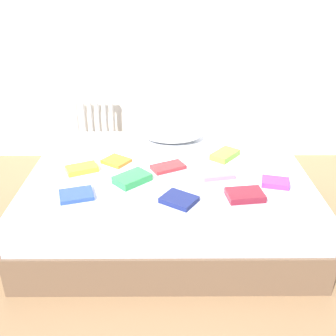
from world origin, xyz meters
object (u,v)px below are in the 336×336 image
textbook_lime (225,155)px  textbook_pink (217,174)px  radiator (94,125)px  textbook_blue (76,195)px  pillow (172,134)px  textbook_red (167,167)px  bed (168,198)px  textbook_maroon (245,195)px  textbook_orange (116,161)px  textbook_green (132,179)px  textbook_yellow (82,169)px  textbook_navy (179,200)px  textbook_purple (275,182)px

textbook_lime → textbook_pink: size_ratio=1.02×
radiator → textbook_blue: bearing=-84.5°
pillow → textbook_red: 0.52m
bed → textbook_maroon: (0.48, -0.41, 0.27)m
textbook_lime → textbook_pink: bearing=-158.4°
pillow → textbook_lime: pillow is taller
textbook_orange → textbook_green: bearing=-29.9°
textbook_blue → bed: bearing=16.8°
textbook_blue → textbook_green: size_ratio=0.90×
radiator → textbook_orange: radiator is taller
textbook_yellow → textbook_orange: bearing=6.2°
radiator → pillow: bearing=-41.3°
textbook_orange → textbook_pink: 0.76m
textbook_blue → pillow: bearing=38.5°
bed → textbook_blue: (-0.59, -0.39, 0.27)m
textbook_navy → textbook_purple: 0.69m
textbook_blue → textbook_lime: textbook_lime is taller
textbook_red → textbook_yellow: bearing=156.2°
bed → textbook_green: bearing=-141.2°
textbook_navy → textbook_purple: size_ratio=1.16×
textbook_lime → bed: bearing=152.8°
textbook_lime → textbook_green: size_ratio=0.98×
textbook_pink → textbook_maroon: bearing=-75.8°
textbook_lime → textbook_blue: bearing=158.9°
textbook_blue → textbook_green: (0.34, 0.19, 0.01)m
radiator → pillow: size_ratio=1.14×
radiator → textbook_red: radiator is taller
textbook_red → textbook_yellow: 0.62m
textbook_lime → textbook_green: (-0.68, -0.39, 0.00)m
textbook_red → textbook_purple: textbook_purple is taller
radiator → textbook_navy: 1.85m
radiator → textbook_navy: size_ratio=2.67×
textbook_red → textbook_navy: (0.07, -0.45, 0.00)m
textbook_red → pillow: bearing=58.6°
radiator → pillow: 1.05m
textbook_pink → textbook_green: (-0.59, -0.08, 0.01)m
pillow → textbook_maroon: bearing=-64.4°
textbook_lime → textbook_orange: bearing=135.3°
textbook_red → textbook_navy: textbook_navy is taller
textbook_pink → textbook_green: bearing=176.5°
radiator → textbook_green: size_ratio=2.36×
pillow → textbook_purple: bearing=-48.2°
radiator → textbook_pink: bearing=-50.6°
pillow → textbook_pink: 0.70m
pillow → textbook_orange: 0.60m
textbook_red → textbook_maroon: textbook_maroon is taller
textbook_yellow → textbook_red: bearing=-21.8°
textbook_pink → textbook_purple: 0.40m
radiator → textbook_navy: (0.81, -1.66, 0.13)m
textbook_maroon → textbook_yellow: 1.17m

